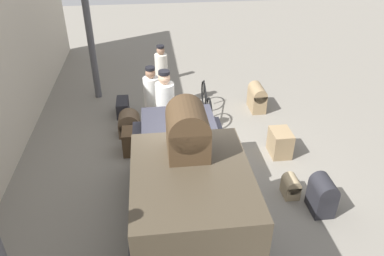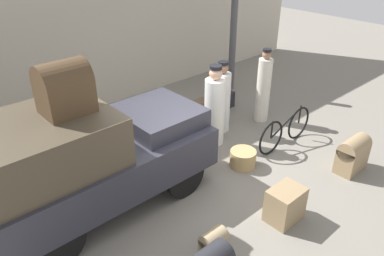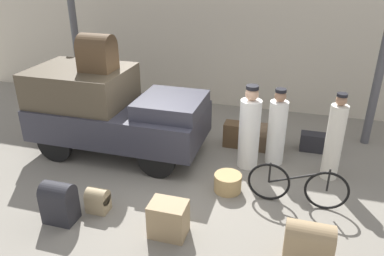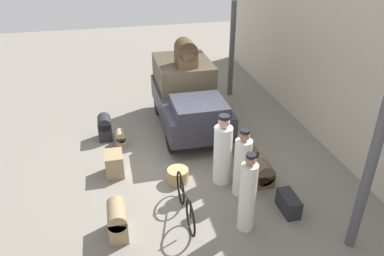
{
  "view_description": "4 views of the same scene",
  "coord_description": "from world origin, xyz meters",
  "px_view_note": "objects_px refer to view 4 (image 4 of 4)",
  "views": [
    {
      "loc": [
        -6.29,
        0.97,
        4.98
      ],
      "look_at": [
        0.2,
        0.2,
        0.95
      ],
      "focal_mm": 35.0,
      "sensor_mm": 36.0,
      "label": 1
    },
    {
      "loc": [
        -3.85,
        -4.3,
        4.27
      ],
      "look_at": [
        0.2,
        0.2,
        0.95
      ],
      "focal_mm": 35.0,
      "sensor_mm": 36.0,
      "label": 2
    },
    {
      "loc": [
        2.08,
        -6.26,
        4.1
      ],
      "look_at": [
        0.2,
        0.2,
        0.95
      ],
      "focal_mm": 35.0,
      "sensor_mm": 36.0,
      "label": 3
    },
    {
      "loc": [
        8.33,
        -1.69,
        5.5
      ],
      "look_at": [
        0.2,
        0.2,
        0.95
      ],
      "focal_mm": 35.0,
      "sensor_mm": 36.0,
      "label": 4
    }
  ],
  "objects_px": {
    "porter_carrying_trunk": "(242,165)",
    "trunk_wicker_pale": "(114,164)",
    "wicker_basket": "(178,175)",
    "suitcase_small_leather": "(105,127)",
    "porter_lifting_near_truck": "(248,195)",
    "suitcase_tan_flat": "(121,138)",
    "trunk_umber_medium": "(117,220)",
    "bicycle": "(185,202)",
    "truck": "(188,95)",
    "suitcase_black_upright": "(289,203)",
    "trunk_barrel_dark": "(262,174)",
    "trunk_on_truck_roof": "(186,53)",
    "porter_with_bicycle": "(223,153)",
    "trunk_large_brown": "(248,157)"
  },
  "relations": [
    {
      "from": "wicker_basket",
      "to": "trunk_barrel_dark",
      "type": "xyz_separation_m",
      "value": [
        0.57,
        1.92,
        0.11
      ]
    },
    {
      "from": "trunk_wicker_pale",
      "to": "suitcase_small_leather",
      "type": "height_order",
      "value": "suitcase_small_leather"
    },
    {
      "from": "porter_with_bicycle",
      "to": "trunk_wicker_pale",
      "type": "height_order",
      "value": "porter_with_bicycle"
    },
    {
      "from": "porter_lifting_near_truck",
      "to": "suitcase_tan_flat",
      "type": "distance_m",
      "value": 4.56
    },
    {
      "from": "porter_lifting_near_truck",
      "to": "trunk_wicker_pale",
      "type": "bearing_deg",
      "value": -135.16
    },
    {
      "from": "suitcase_small_leather",
      "to": "bicycle",
      "type": "bearing_deg",
      "value": 22.49
    },
    {
      "from": "porter_with_bicycle",
      "to": "suitcase_black_upright",
      "type": "bearing_deg",
      "value": 38.14
    },
    {
      "from": "suitcase_black_upright",
      "to": "wicker_basket",
      "type": "bearing_deg",
      "value": -126.95
    },
    {
      "from": "wicker_basket",
      "to": "trunk_on_truck_roof",
      "type": "bearing_deg",
      "value": 163.85
    },
    {
      "from": "suitcase_tan_flat",
      "to": "trunk_barrel_dark",
      "type": "distance_m",
      "value": 4.1
    },
    {
      "from": "truck",
      "to": "porter_carrying_trunk",
      "type": "distance_m",
      "value": 3.59
    },
    {
      "from": "wicker_basket",
      "to": "trunk_on_truck_roof",
      "type": "relative_size",
      "value": 0.68
    },
    {
      "from": "truck",
      "to": "porter_lifting_near_truck",
      "type": "height_order",
      "value": "truck"
    },
    {
      "from": "porter_carrying_trunk",
      "to": "bicycle",
      "type": "bearing_deg",
      "value": -70.48
    },
    {
      "from": "wicker_basket",
      "to": "porter_lifting_near_truck",
      "type": "xyz_separation_m",
      "value": [
        1.86,
        1.04,
        0.66
      ]
    },
    {
      "from": "trunk_large_brown",
      "to": "trunk_umber_medium",
      "type": "height_order",
      "value": "trunk_umber_medium"
    },
    {
      "from": "suitcase_tan_flat",
      "to": "trunk_wicker_pale",
      "type": "distance_m",
      "value": 1.4
    },
    {
      "from": "wicker_basket",
      "to": "suitcase_small_leather",
      "type": "distance_m",
      "value": 3.02
    },
    {
      "from": "suitcase_tan_flat",
      "to": "wicker_basket",
      "type": "bearing_deg",
      "value": 31.15
    },
    {
      "from": "trunk_wicker_pale",
      "to": "trunk_on_truck_roof",
      "type": "height_order",
      "value": "trunk_on_truck_roof"
    },
    {
      "from": "trunk_on_truck_roof",
      "to": "porter_lifting_near_truck",
      "type": "bearing_deg",
      "value": 2.05
    },
    {
      "from": "wicker_basket",
      "to": "porter_lifting_near_truck",
      "type": "height_order",
      "value": "porter_lifting_near_truck"
    },
    {
      "from": "suitcase_black_upright",
      "to": "porter_lifting_near_truck",
      "type": "bearing_deg",
      "value": -76.5
    },
    {
      "from": "wicker_basket",
      "to": "suitcase_small_leather",
      "type": "relative_size",
      "value": 0.71
    },
    {
      "from": "suitcase_black_upright",
      "to": "suitcase_small_leather",
      "type": "height_order",
      "value": "suitcase_small_leather"
    },
    {
      "from": "truck",
      "to": "porter_lifting_near_truck",
      "type": "distance_m",
      "value": 4.67
    },
    {
      "from": "wicker_basket",
      "to": "suitcase_small_leather",
      "type": "xyz_separation_m",
      "value": [
        -2.52,
        -1.65,
        0.21
      ]
    },
    {
      "from": "bicycle",
      "to": "trunk_barrel_dark",
      "type": "height_order",
      "value": "bicycle"
    },
    {
      "from": "bicycle",
      "to": "wicker_basket",
      "type": "bearing_deg",
      "value": 176.15
    },
    {
      "from": "truck",
      "to": "suitcase_black_upright",
      "type": "xyz_separation_m",
      "value": [
        4.4,
        1.26,
        -0.81
      ]
    },
    {
      "from": "truck",
      "to": "bicycle",
      "type": "height_order",
      "value": "truck"
    },
    {
      "from": "bicycle",
      "to": "suitcase_tan_flat",
      "type": "xyz_separation_m",
      "value": [
        -3.3,
        -1.15,
        -0.16
      ]
    },
    {
      "from": "wicker_basket",
      "to": "porter_carrying_trunk",
      "type": "distance_m",
      "value": 1.64
    },
    {
      "from": "trunk_wicker_pale",
      "to": "wicker_basket",
      "type": "bearing_deg",
      "value": 65.62
    },
    {
      "from": "porter_carrying_trunk",
      "to": "trunk_wicker_pale",
      "type": "distance_m",
      "value": 3.17
    },
    {
      "from": "bicycle",
      "to": "trunk_wicker_pale",
      "type": "distance_m",
      "value": 2.37
    },
    {
      "from": "trunk_large_brown",
      "to": "trunk_umber_medium",
      "type": "relative_size",
      "value": 0.8
    },
    {
      "from": "wicker_basket",
      "to": "suitcase_tan_flat",
      "type": "height_order",
      "value": "suitcase_tan_flat"
    },
    {
      "from": "suitcase_small_leather",
      "to": "trunk_wicker_pale",
      "type": "bearing_deg",
      "value": 5.48
    },
    {
      "from": "porter_carrying_trunk",
      "to": "suitcase_tan_flat",
      "type": "relative_size",
      "value": 3.77
    },
    {
      "from": "porter_lifting_near_truck",
      "to": "trunk_barrel_dark",
      "type": "height_order",
      "value": "porter_lifting_near_truck"
    },
    {
      "from": "truck",
      "to": "porter_carrying_trunk",
      "type": "bearing_deg",
      "value": 7.51
    },
    {
      "from": "porter_carrying_trunk",
      "to": "wicker_basket",
      "type": "bearing_deg",
      "value": -119.27
    },
    {
      "from": "wicker_basket",
      "to": "porter_carrying_trunk",
      "type": "bearing_deg",
      "value": 60.73
    },
    {
      "from": "suitcase_tan_flat",
      "to": "trunk_umber_medium",
      "type": "relative_size",
      "value": 0.62
    },
    {
      "from": "porter_lifting_near_truck",
      "to": "trunk_large_brown",
      "type": "bearing_deg",
      "value": 158.17
    },
    {
      "from": "suitcase_small_leather",
      "to": "porter_with_bicycle",
      "type": "bearing_deg",
      "value": 44.47
    },
    {
      "from": "porter_carrying_trunk",
      "to": "porter_lifting_near_truck",
      "type": "height_order",
      "value": "porter_lifting_near_truck"
    },
    {
      "from": "porter_lifting_near_truck",
      "to": "trunk_wicker_pale",
      "type": "relative_size",
      "value": 3.04
    },
    {
      "from": "suitcase_black_upright",
      "to": "suitcase_small_leather",
      "type": "relative_size",
      "value": 0.91
    }
  ]
}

